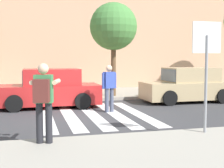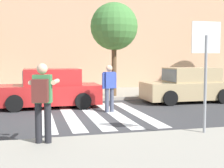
{
  "view_description": "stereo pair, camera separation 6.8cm",
  "coord_description": "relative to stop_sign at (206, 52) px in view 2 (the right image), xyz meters",
  "views": [
    {
      "loc": [
        -2.07,
        -10.41,
        1.97
      ],
      "look_at": [
        0.6,
        -0.2,
        1.1
      ],
      "focal_mm": 50.0,
      "sensor_mm": 36.0,
      "label": 1
    },
    {
      "loc": [
        -2.01,
        -10.42,
        1.97
      ],
      "look_at": [
        0.6,
        -0.2,
        1.1
      ],
      "focal_mm": 50.0,
      "sensor_mm": 36.0,
      "label": 2
    }
  ],
  "objects": [
    {
      "name": "ground_plane",
      "position": [
        -2.08,
        3.62,
        -2.12
      ],
      "size": [
        120.0,
        120.0,
        0.0
      ],
      "primitive_type": "plane",
      "color": "#38383A"
    },
    {
      "name": "sidewalk_far",
      "position": [
        -2.08,
        9.62,
        -2.05
      ],
      "size": [
        60.0,
        4.8,
        0.14
      ],
      "primitive_type": "cube",
      "color": "#9E998C",
      "rests_on": "ground"
    },
    {
      "name": "building_facade_far",
      "position": [
        -2.08,
        14.02,
        1.82
      ],
      "size": [
        56.0,
        4.0,
        7.88
      ],
      "primitive_type": "cube",
      "color": "tan",
      "rests_on": "ground"
    },
    {
      "name": "crosswalk_stripe_0",
      "position": [
        -3.68,
        3.82,
        -2.12
      ],
      "size": [
        0.44,
        5.2,
        0.01
      ],
      "primitive_type": "cube",
      "color": "silver",
      "rests_on": "ground"
    },
    {
      "name": "crosswalk_stripe_1",
      "position": [
        -2.88,
        3.82,
        -2.12
      ],
      "size": [
        0.44,
        5.2,
        0.01
      ],
      "primitive_type": "cube",
      "color": "silver",
      "rests_on": "ground"
    },
    {
      "name": "crosswalk_stripe_2",
      "position": [
        -2.08,
        3.82,
        -2.12
      ],
      "size": [
        0.44,
        5.2,
        0.01
      ],
      "primitive_type": "cube",
      "color": "silver",
      "rests_on": "ground"
    },
    {
      "name": "crosswalk_stripe_3",
      "position": [
        -1.28,
        3.82,
        -2.12
      ],
      "size": [
        0.44,
        5.2,
        0.01
      ],
      "primitive_type": "cube",
      "color": "silver",
      "rests_on": "ground"
    },
    {
      "name": "crosswalk_stripe_4",
      "position": [
        -0.48,
        3.82,
        -2.12
      ],
      "size": [
        0.44,
        5.2,
        0.01
      ],
      "primitive_type": "cube",
      "color": "silver",
      "rests_on": "ground"
    },
    {
      "name": "stop_sign",
      "position": [
        0.0,
        0.0,
        0.0
      ],
      "size": [
        0.76,
        0.08,
        2.72
      ],
      "color": "gray",
      "rests_on": "sidewalk_near"
    },
    {
      "name": "photographer_with_backpack",
      "position": [
        -3.9,
        -0.03,
        -0.95
      ],
      "size": [
        0.7,
        0.92,
        1.72
      ],
      "color": "#232328",
      "rests_on": "sidewalk_near"
    },
    {
      "name": "pedestrian_crossing",
      "position": [
        -1.38,
        4.23,
        -1.15
      ],
      "size": [
        0.57,
        0.32,
        1.72
      ],
      "color": "#474C60",
      "rests_on": "ground"
    },
    {
      "name": "parked_car_red",
      "position": [
        -3.45,
        5.92,
        -1.4
      ],
      "size": [
        4.1,
        1.92,
        1.55
      ],
      "color": "red",
      "rests_on": "ground"
    },
    {
      "name": "parked_car_tan",
      "position": [
        2.75,
        5.92,
        -1.4
      ],
      "size": [
        4.1,
        1.92,
        1.55
      ],
      "color": "tan",
      "rests_on": "ground"
    },
    {
      "name": "street_tree_center",
      "position": [
        -0.24,
        7.89,
        1.36
      ],
      "size": [
        2.29,
        2.29,
        4.51
      ],
      "color": "brown",
      "rests_on": "sidewalk_far"
    }
  ]
}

